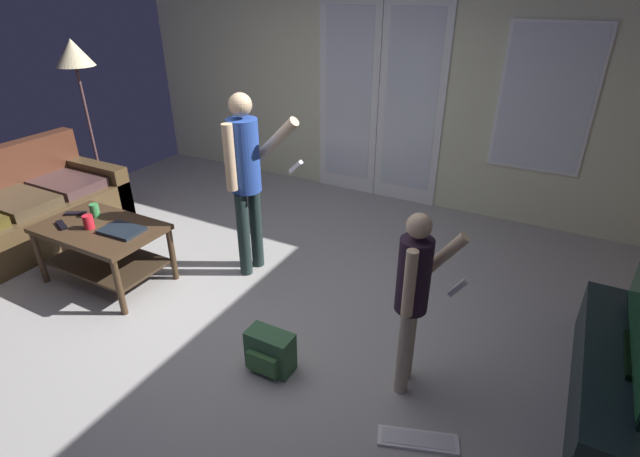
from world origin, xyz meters
TOP-DOWN VIEW (x-y plane):
  - ground_plane at (0.00, 0.00)m, footprint 5.97×5.24m
  - wall_back_with_doors at (0.06, 2.58)m, footprint 5.97×0.09m
  - leather_couch at (-2.38, -0.16)m, footprint 0.89×1.84m
  - coffee_table at (-1.13, -0.22)m, footprint 1.00×0.62m
  - tv_stand at (2.61, 0.23)m, footprint 0.47×1.49m
  - person_adult at (-0.17, 0.49)m, footprint 0.57×0.41m
  - person_child at (1.45, -0.17)m, footprint 0.37×0.35m
  - floor_lamp at (-2.68, 1.01)m, footprint 0.40×0.40m
  - backpack at (0.63, -0.45)m, footprint 0.31×0.20m
  - loose_keyboard at (1.66, -0.54)m, footprint 0.46×0.27m
  - laptop_closed at (-0.89, -0.20)m, footprint 0.33×0.24m
  - cup_near_edge at (-1.16, -0.28)m, footprint 0.08×0.08m
  - cup_by_laptop at (-1.31, -0.11)m, footprint 0.07×0.07m
  - tv_remote_black at (-1.48, -0.17)m, footprint 0.17×0.13m
  - dvd_remote_slim at (-1.39, -0.36)m, footprint 0.18×0.11m

SIDE VIEW (x-z plane):
  - ground_plane at x=0.00m, z-range -0.02..0.00m
  - loose_keyboard at x=1.66m, z-range 0.00..0.02m
  - backpack at x=0.63m, z-range 0.00..0.27m
  - tv_stand at x=2.61m, z-range 0.00..0.39m
  - leather_couch at x=-2.38m, z-range -0.14..0.72m
  - coffee_table at x=-1.13m, z-range 0.12..0.63m
  - tv_remote_black at x=-1.48m, z-range 0.51..0.53m
  - dvd_remote_slim at x=-1.39m, z-range 0.51..0.53m
  - laptop_closed at x=-0.89m, z-range 0.51..0.54m
  - cup_by_laptop at x=-1.31m, z-range 0.51..0.62m
  - cup_near_edge at x=-1.16m, z-range 0.51..0.62m
  - person_child at x=1.45m, z-range 0.12..1.30m
  - person_adult at x=-0.17m, z-range 0.15..1.68m
  - wall_back_with_doors at x=0.06m, z-range -0.04..2.71m
  - floor_lamp at x=-2.68m, z-range 0.66..2.39m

